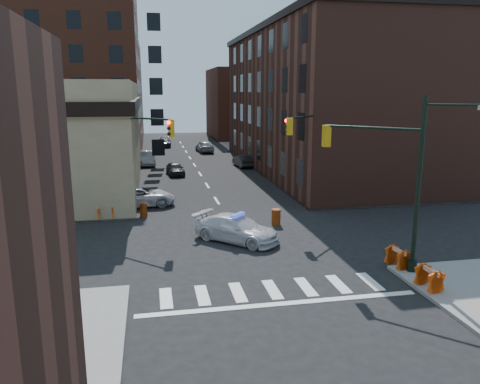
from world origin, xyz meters
name	(u,v)px	position (x,y,z in m)	size (l,w,h in m)	color
ground	(242,241)	(0.00, 0.00, 0.00)	(140.00, 140.00, 0.00)	black
sidewalk_ne	(364,154)	(23.00, 32.75, 0.07)	(34.00, 54.50, 0.15)	gray
apartment_block	(37,61)	(-18.50, 40.00, 12.00)	(25.00, 25.00, 24.00)	brown
commercial_row_ne	(322,103)	(13.00, 22.50, 7.00)	(14.00, 34.00, 14.00)	#502A20
filler_nw	(83,92)	(-16.00, 62.00, 8.00)	(20.00, 18.00, 16.00)	brown
filler_ne	(256,104)	(14.00, 58.00, 6.00)	(16.00, 16.00, 12.00)	brown
signal_pole_se	(395,174)	(6.04, -5.52, 4.61)	(5.40, 5.27, 8.00)	black
signal_pole_nw	(135,155)	(-5.85, 5.34, 4.34)	(3.58, 3.67, 8.00)	black
signal_pole_ne	(311,150)	(5.84, 5.35, 4.34)	(3.67, 3.58, 8.00)	black
tree_ne_near	(263,135)	(7.50, 26.00, 3.49)	(3.00, 3.00, 4.85)	black
tree_ne_far	(248,129)	(7.50, 34.00, 3.49)	(3.00, 3.00, 4.85)	black
police_car	(237,229)	(-0.30, -0.02, 0.73)	(2.05, 5.03, 1.46)	silver
pickup	(140,197)	(-5.80, 9.34, 0.72)	(2.39, 5.18, 1.44)	silver
parked_car_wnear	(175,169)	(-2.50, 21.88, 0.65)	(1.53, 3.80, 1.29)	black
parked_car_wfar	(147,158)	(-5.34, 29.01, 0.78)	(1.65, 4.74, 1.56)	#9A9EA3
parked_car_wdeep	(164,142)	(-2.77, 46.42, 0.70)	(1.95, 4.80, 1.39)	black
parked_car_enear	(243,161)	(5.18, 25.72, 0.65)	(1.39, 3.97, 1.31)	black
parked_car_efar	(205,146)	(2.50, 39.21, 0.82)	(1.93, 4.80, 1.64)	#9B9EA3
pedestrian_a	(93,205)	(-8.72, 6.00, 1.03)	(0.64, 0.42, 1.76)	black
pedestrian_b	(65,201)	(-10.67, 7.62, 1.04)	(0.87, 0.67, 1.78)	black
pedestrian_c	(55,204)	(-11.09, 6.41, 1.09)	(1.10, 0.46, 1.88)	#202631
barrel_road	(276,217)	(2.75, 2.73, 0.51)	(0.57, 0.57, 1.01)	#CD4009
barrel_bank	(143,210)	(-5.50, 6.42, 0.45)	(0.50, 0.50, 0.90)	#DC650A
barricade_se_a	(398,258)	(6.40, -5.70, 0.60)	(1.19, 0.60, 0.89)	orange
barricade_se_b	(429,279)	(6.40, -8.29, 0.61)	(1.22, 0.61, 0.92)	orange
barricade_nw_a	(105,212)	(-7.92, 5.70, 0.58)	(1.16, 0.58, 0.87)	#E7430A
barricade_nw_b	(100,204)	(-8.50, 8.00, 0.61)	(1.21, 0.61, 0.91)	red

